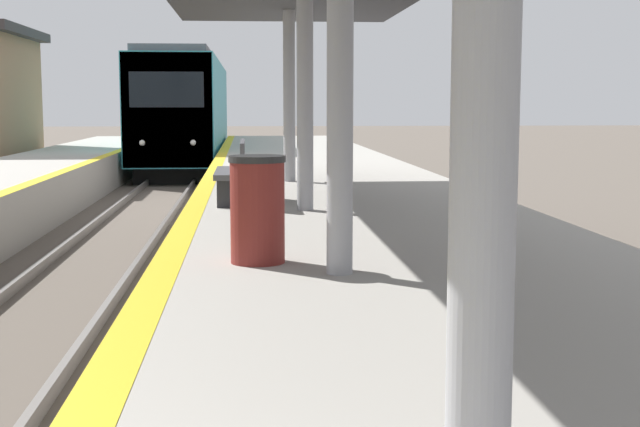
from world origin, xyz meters
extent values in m
cube|color=black|center=(0.00, 34.30, 0.28)|extent=(2.35, 15.51, 0.55)
cube|color=teal|center=(0.00, 34.30, 2.32)|extent=(2.77, 17.24, 3.53)
cube|color=#E54C19|center=(0.00, 25.76, 2.32)|extent=(2.71, 0.16, 3.46)
cube|color=black|center=(0.00, 25.70, 2.93)|extent=(2.22, 0.06, 1.06)
cube|color=#59595E|center=(0.00, 34.30, 4.20)|extent=(2.35, 16.38, 0.24)
sphere|color=white|center=(-0.76, 25.70, 1.34)|extent=(0.18, 0.18, 0.18)
sphere|color=white|center=(0.76, 25.70, 1.34)|extent=(0.18, 0.18, 0.18)
cylinder|color=#99999E|center=(3.20, 1.46, 2.64)|extent=(0.23, 0.23, 3.21)
cylinder|color=#99999E|center=(3.20, 6.15, 2.64)|extent=(0.23, 0.23, 3.21)
cylinder|color=#99999E|center=(3.20, 10.84, 2.64)|extent=(0.23, 0.23, 3.21)
cylinder|color=#99999E|center=(3.20, 15.52, 2.64)|extent=(0.23, 0.23, 3.21)
cylinder|color=maroon|center=(2.50, 6.75, 1.51)|extent=(0.50, 0.50, 0.94)
cylinder|color=#262626|center=(2.50, 6.75, 2.01)|extent=(0.53, 0.53, 0.06)
cube|color=#4C4C51|center=(2.14, 11.94, 1.48)|extent=(0.44, 1.86, 0.08)
cube|color=#4C4C51|center=(2.33, 11.94, 1.74)|extent=(0.06, 1.86, 0.44)
cube|color=#262628|center=(2.14, 11.20, 1.24)|extent=(0.35, 0.08, 0.40)
cube|color=#262628|center=(2.14, 12.69, 1.24)|extent=(0.35, 0.08, 0.40)
camera|label=1|loc=(2.42, -1.45, 2.51)|focal=50.00mm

